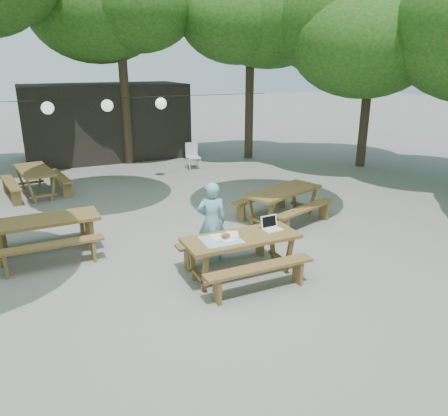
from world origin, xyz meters
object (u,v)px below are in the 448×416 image
picnic_table_nw (47,236)px  main_picnic_table (241,256)px  woman (212,221)px  plastic_chair (193,161)px

picnic_table_nw → main_picnic_table: bearing=-39.7°
main_picnic_table → woman: bearing=101.2°
main_picnic_table → woman: size_ratio=1.32×
picnic_table_nw → plastic_chair: bearing=45.9°
plastic_chair → picnic_table_nw: bearing=-128.2°
woman → main_picnic_table: bearing=116.8°
picnic_table_nw → woman: bearing=-29.3°
main_picnic_table → woman: (-0.17, 0.88, 0.37)m
main_picnic_table → plastic_chair: bearing=74.5°
main_picnic_table → picnic_table_nw: size_ratio=0.99×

